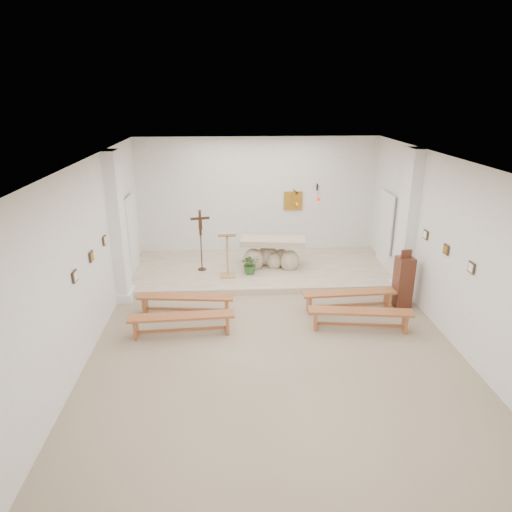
{
  "coord_description": "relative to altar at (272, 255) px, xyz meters",
  "views": [
    {
      "loc": [
        -0.81,
        -8.14,
        4.67
      ],
      "look_at": [
        -0.24,
        1.6,
        1.15
      ],
      "focal_mm": 32.0,
      "sensor_mm": 36.0,
      "label": 1
    }
  ],
  "objects": [
    {
      "name": "sanctuary_lamp",
      "position": [
        1.45,
        1.21,
        1.32
      ],
      "size": [
        0.11,
        0.36,
        0.44
      ],
      "color": "black",
      "rests_on": "wall_back"
    },
    {
      "name": "pilaster_left",
      "position": [
        -3.67,
        -1.5,
        1.26
      ],
      "size": [
        0.26,
        0.55,
        3.5
      ],
      "primitive_type": "cube",
      "color": "white",
      "rests_on": "ground"
    },
    {
      "name": "wall_back",
      "position": [
        -0.3,
        1.49,
        1.26
      ],
      "size": [
        7.0,
        0.02,
        3.5
      ],
      "primitive_type": "cube",
      "color": "white",
      "rests_on": "ground"
    },
    {
      "name": "lectern",
      "position": [
        -1.2,
        -0.62,
        0.26
      ],
      "size": [
        0.46,
        0.4,
        1.23
      ],
      "rotation": [
        0.0,
        0.0,
        0.06
      ],
      "color": "tan",
      "rests_on": "sanctuary_platform"
    },
    {
      "name": "station_frame_right_mid",
      "position": [
        3.17,
        -3.3,
        1.23
      ],
      "size": [
        0.03,
        0.2,
        0.2
      ],
      "primitive_type": "cube",
      "color": "#3E2B1B",
      "rests_on": "wall_right"
    },
    {
      "name": "pilaster_right",
      "position": [
        3.07,
        -1.5,
        1.26
      ],
      "size": [
        0.26,
        0.55,
        3.5
      ],
      "primitive_type": "cube",
      "color": "white",
      "rests_on": "ground"
    },
    {
      "name": "station_frame_left_front",
      "position": [
        -3.77,
        -4.3,
        1.23
      ],
      "size": [
        0.03,
        0.2,
        0.2
      ],
      "primitive_type": "cube",
      "color": "#3E2B1B",
      "rests_on": "wall_left"
    },
    {
      "name": "station_frame_right_front",
      "position": [
        3.17,
        -4.3,
        1.23
      ],
      "size": [
        0.03,
        0.2,
        0.2
      ],
      "primitive_type": "cube",
      "color": "#3E2B1B",
      "rests_on": "wall_right"
    },
    {
      "name": "potted_plant",
      "position": [
        -0.61,
        -0.47,
        -0.07
      ],
      "size": [
        0.5,
        0.44,
        0.55
      ],
      "primitive_type": "imported",
      "rotation": [
        0.0,
        0.0,
        0.01
      ],
      "color": "#2E5D25",
      "rests_on": "sanctuary_platform"
    },
    {
      "name": "bench_left_front",
      "position": [
        -2.13,
        -2.43,
        -0.16
      ],
      "size": [
        2.14,
        0.55,
        0.45
      ],
      "rotation": [
        0.0,
        0.0,
        -0.1
      ],
      "color": "#B06233",
      "rests_on": "ground"
    },
    {
      "name": "sanctuary_platform",
      "position": [
        -0.3,
        0.0,
        -0.42
      ],
      "size": [
        6.98,
        3.0,
        0.15
      ],
      "primitive_type": "cube",
      "color": "beige",
      "rests_on": "ground"
    },
    {
      "name": "station_frame_left_mid",
      "position": [
        -3.77,
        -3.3,
        1.23
      ],
      "size": [
        0.03,
        0.2,
        0.2
      ],
      "primitive_type": "cube",
      "color": "#3E2B1B",
      "rests_on": "wall_left"
    },
    {
      "name": "bench_left_second",
      "position": [
        -2.13,
        -3.36,
        -0.16
      ],
      "size": [
        2.14,
        0.46,
        0.45
      ],
      "rotation": [
        0.0,
        0.0,
        0.06
      ],
      "color": "#B06233",
      "rests_on": "ground"
    },
    {
      "name": "station_frame_right_rear",
      "position": [
        3.17,
        -2.3,
        1.23
      ],
      "size": [
        0.03,
        0.2,
        0.2
      ],
      "primitive_type": "cube",
      "color": "#3E2B1B",
      "rests_on": "wall_right"
    },
    {
      "name": "bench_right_second",
      "position": [
        1.53,
        -3.36,
        -0.16
      ],
      "size": [
        2.15,
        0.62,
        0.45
      ],
      "rotation": [
        0.0,
        0.0,
        -0.13
      ],
      "color": "#B06233",
      "rests_on": "ground"
    },
    {
      "name": "gold_wall_relief",
      "position": [
        0.75,
        1.46,
        1.16
      ],
      "size": [
        0.55,
        0.04,
        0.55
      ],
      "primitive_type": "cube",
      "color": "gold",
      "rests_on": "wall_back"
    },
    {
      "name": "station_frame_left_rear",
      "position": [
        -3.77,
        -2.3,
        1.23
      ],
      "size": [
        0.03,
        0.2,
        0.2
      ],
      "primitive_type": "cube",
      "color": "#3E2B1B",
      "rests_on": "wall_left"
    },
    {
      "name": "bench_right_front",
      "position": [
        1.53,
        -2.43,
        -0.16
      ],
      "size": [
        2.14,
        0.46,
        0.45
      ],
      "rotation": [
        0.0,
        0.0,
        0.06
      ],
      "color": "#B06233",
      "rests_on": "ground"
    },
    {
      "name": "crucifix_stand",
      "position": [
        -1.9,
        -0.12,
        0.61
      ],
      "size": [
        0.5,
        0.22,
        1.65
      ],
      "rotation": [
        0.0,
        0.0,
        0.2
      ],
      "color": "#372111",
      "rests_on": "sanctuary_platform"
    },
    {
      "name": "wall_right",
      "position": [
        3.19,
        -3.5,
        1.26
      ],
      "size": [
        0.02,
        10.0,
        3.5
      ],
      "primitive_type": "cube",
      "color": "white",
      "rests_on": "ground"
    },
    {
      "name": "ceiling",
      "position": [
        -0.3,
        -3.5,
        3.0
      ],
      "size": [
        7.0,
        10.0,
        0.02
      ],
      "primitive_type": "cube",
      "color": "silver",
      "rests_on": "wall_back"
    },
    {
      "name": "donation_pedestal",
      "position": [
        2.8,
        -2.28,
        0.11
      ],
      "size": [
        0.39,
        0.39,
        1.37
      ],
      "rotation": [
        0.0,
        0.0,
        0.07
      ],
      "color": "#522417",
      "rests_on": "ground"
    },
    {
      "name": "altar",
      "position": [
        0.0,
        0.0,
        0.0
      ],
      "size": [
        1.81,
        0.9,
        0.9
      ],
      "rotation": [
        0.0,
        0.0,
        -0.13
      ],
      "color": "beige",
      "rests_on": "sanctuary_platform"
    },
    {
      "name": "radiator_left",
      "position": [
        -3.73,
        -0.8,
        -0.22
      ],
      "size": [
        0.1,
        0.85,
        0.52
      ],
      "primitive_type": "cube",
      "color": "silver",
      "rests_on": "ground"
    },
    {
      "name": "ground",
      "position": [
        -0.3,
        -3.5,
        -0.49
      ],
      "size": [
        7.0,
        10.0,
        0.0
      ],
      "primitive_type": "cube",
      "color": "tan",
      "rests_on": "ground"
    },
    {
      "name": "radiator_right",
      "position": [
        3.13,
        -0.8,
        -0.22
      ],
      "size": [
        0.1,
        0.85,
        0.52
      ],
      "primitive_type": "cube",
      "color": "silver",
      "rests_on": "ground"
    },
    {
      "name": "wall_left",
      "position": [
        -3.79,
        -3.5,
        1.26
      ],
      "size": [
        0.02,
        10.0,
        3.5
      ],
      "primitive_type": "cube",
      "color": "white",
      "rests_on": "ground"
    }
  ]
}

